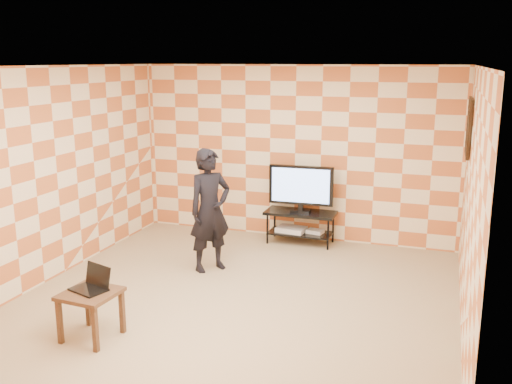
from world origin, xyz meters
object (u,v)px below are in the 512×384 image
Objects in this scene: tv_stand at (300,220)px; side_table at (90,300)px; tv at (301,186)px; person at (210,210)px.

tv_stand is 3.89m from side_table.
tv is at bearing 71.49° from side_table.
tv_stand is at bearing 7.67° from person.
tv_stand is 1.94× the size of side_table.
side_table is (-1.23, -3.69, 0.04)m from tv_stand.
tv_stand is 1.09× the size of tv.
person is (-0.86, -1.49, 0.46)m from tv_stand.
tv is 3.92m from side_table.
side_table is 2.27m from person.
tv is (-0.00, -0.00, 0.53)m from tv_stand.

